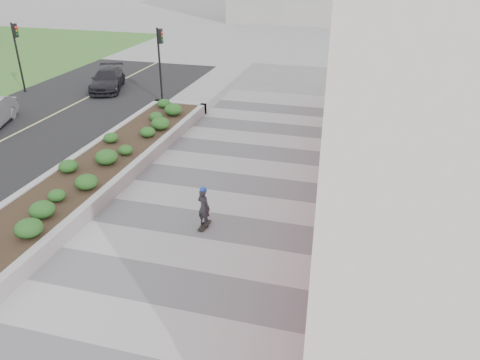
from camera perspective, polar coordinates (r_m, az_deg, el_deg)
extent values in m
plane|color=gray|center=(11.81, -11.59, -17.97)|extent=(160.00, 160.00, 0.00)
cube|color=#A8A8AD|center=(13.87, -6.12, -9.76)|extent=(8.00, 36.00, 0.01)
cube|color=silver|center=(17.06, 24.21, 10.01)|extent=(6.00, 24.00, 8.00)
cube|color=red|center=(17.64, 13.19, 3.51)|extent=(0.12, 24.00, 3.00)
cube|color=#9E9EA0|center=(26.40, -7.33, 8.82)|extent=(3.00, 0.30, 0.55)
cube|color=#9E9EA0|center=(19.84, -20.64, 1.20)|extent=(0.30, 18.00, 0.55)
cube|color=#9E9EA0|center=(18.45, -13.77, 0.30)|extent=(0.30, 18.00, 0.55)
cube|color=#2D2116|center=(19.12, -17.32, 0.70)|extent=(2.40, 17.40, 0.50)
cylinder|color=black|center=(28.10, -9.75, 13.59)|extent=(0.12, 0.12, 4.20)
cube|color=black|center=(27.72, -9.66, 16.91)|extent=(0.18, 0.28, 0.80)
cylinder|color=black|center=(32.63, -25.40, 13.26)|extent=(0.12, 0.12, 4.20)
cube|color=black|center=(32.25, -25.73, 16.09)|extent=(0.18, 0.28, 0.80)
cylinder|color=#595654|center=(13.72, -4.14, -10.13)|extent=(0.44, 0.44, 0.01)
cube|color=black|center=(15.34, -4.35, -5.52)|extent=(0.25, 0.73, 0.02)
imported|color=#29282D|center=(15.00, -4.44, -3.34)|extent=(0.57, 0.49, 1.32)
sphere|color=blue|center=(14.70, -4.52, -1.23)|extent=(0.23, 0.23, 0.23)
imported|color=black|center=(31.67, -15.87, 11.69)|extent=(3.20, 4.75, 1.28)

